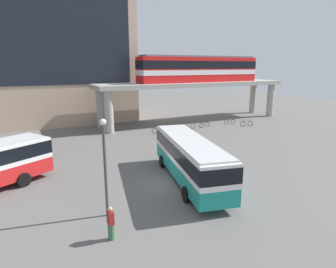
{
  "coord_description": "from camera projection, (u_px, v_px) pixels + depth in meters",
  "views": [
    {
      "loc": [
        -9.36,
        -17.35,
        8.37
      ],
      "look_at": [
        2.66,
        5.79,
        2.2
      ],
      "focal_mm": 31.02,
      "sensor_mm": 36.0,
      "label": 1
    }
  ],
  "objects": [
    {
      "name": "bicycle_green",
      "position": [
        247.0,
        124.0,
        41.06
      ],
      "size": [
        1.65,
        0.8,
        1.04
      ],
      "color": "black",
      "rests_on": "ground_plane"
    },
    {
      "name": "lamp_post",
      "position": [
        105.0,
        159.0,
        15.87
      ],
      "size": [
        0.36,
        0.36,
        5.62
      ],
      "color": "#3F3F44",
      "rests_on": "ground_plane"
    },
    {
      "name": "train",
      "position": [
        200.0,
        69.0,
        43.46
      ],
      "size": [
        19.46,
        2.96,
        3.84
      ],
      "color": "red",
      "rests_on": "elevated_platform"
    },
    {
      "name": "bus_main",
      "position": [
        190.0,
        156.0,
        21.06
      ],
      "size": [
        4.99,
        11.33,
        3.22
      ],
      "color": "teal",
      "rests_on": "ground_plane"
    },
    {
      "name": "bicycle_blue",
      "position": [
        205.0,
        125.0,
        40.28
      ],
      "size": [
        1.79,
        0.2,
        1.04
      ],
      "color": "black",
      "rests_on": "ground_plane"
    },
    {
      "name": "bicycle_silver",
      "position": [
        189.0,
        127.0,
        38.91
      ],
      "size": [
        1.79,
        0.21,
        1.04
      ],
      "color": "black",
      "rests_on": "ground_plane"
    },
    {
      "name": "bicycle_orange",
      "position": [
        230.0,
        122.0,
        42.38
      ],
      "size": [
        1.78,
        0.3,
        1.04
      ],
      "color": "black",
      "rests_on": "ground_plane"
    },
    {
      "name": "station_building",
      "position": [
        34.0,
        48.0,
        42.68
      ],
      "size": [
        26.87,
        15.01,
        21.68
      ],
      "color": "tan",
      "rests_on": "ground_plane"
    },
    {
      "name": "elevated_platform",
      "position": [
        194.0,
        88.0,
        43.72
      ],
      "size": [
        30.14,
        5.72,
        5.94
      ],
      "color": "#9E9B93",
      "rests_on": "ground_plane"
    },
    {
      "name": "pedestrian_walking_across",
      "position": [
        111.0,
        224.0,
        14.15
      ],
      "size": [
        0.32,
        0.42,
        1.74
      ],
      "color": "#33663F",
      "rests_on": "ground_plane"
    },
    {
      "name": "ground_plane",
      "position": [
        126.0,
        149.0,
        29.75
      ],
      "size": [
        120.0,
        120.0,
        0.0
      ],
      "primitive_type": "plane",
      "color": "#605E5B"
    },
    {
      "name": "bicycle_brown",
      "position": [
        159.0,
        130.0,
        36.78
      ],
      "size": [
        1.71,
        0.65,
        1.04
      ],
      "color": "black",
      "rests_on": "ground_plane"
    }
  ]
}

